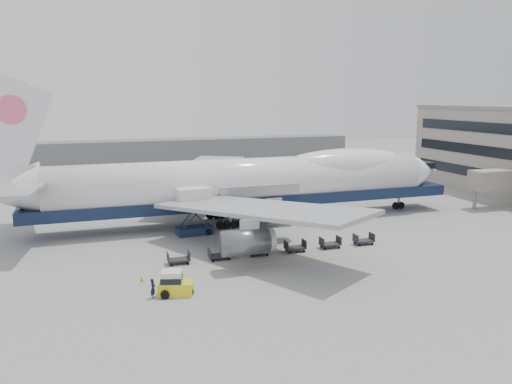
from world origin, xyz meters
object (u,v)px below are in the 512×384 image
object	(u,v)px
catering_truck	(194,208)
ground_worker	(153,288)
airliner	(250,182)
baggage_tug	(174,284)

from	to	relation	value
catering_truck	ground_worker	distance (m)	20.70
airliner	baggage_tug	world-z (taller)	airliner
airliner	catering_truck	size ratio (longest dim) A/B	11.18
ground_worker	airliner	bearing A→B (deg)	-8.00
catering_truck	baggage_tug	size ratio (longest dim) A/B	1.81
baggage_tug	ground_worker	distance (m)	1.89
airliner	ground_worker	xyz separation A→B (m)	(-16.32, -23.35, -4.74)
ground_worker	catering_truck	bearing A→B (deg)	5.31
airliner	ground_worker	world-z (taller)	airliner
catering_truck	ground_worker	size ratio (longest dim) A/B	3.38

